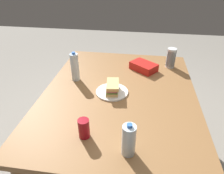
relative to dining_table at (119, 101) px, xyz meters
name	(u,v)px	position (x,y,z in m)	size (l,w,h in m)	color
ground_plane	(118,157)	(0.00, 0.00, -0.67)	(8.00, 8.00, 0.00)	gray
dining_table	(119,101)	(0.00, 0.00, 0.00)	(1.51, 1.17, 0.75)	olive
paper_plate	(112,92)	(0.01, -0.06, 0.09)	(0.25, 0.25, 0.01)	white
sandwich	(112,87)	(0.02, -0.05, 0.13)	(0.19, 0.12, 0.08)	#DBB26B
soda_can_red	(84,128)	(0.49, -0.15, 0.14)	(0.07, 0.07, 0.12)	maroon
chip_bag	(144,67)	(-0.40, 0.18, 0.12)	(0.23, 0.15, 0.07)	red
water_bottle_tall	(75,67)	(-0.14, -0.39, 0.20)	(0.07, 0.07, 0.25)	silver
plastic_cup_stack	(171,58)	(-0.50, 0.42, 0.17)	(0.08, 0.08, 0.18)	silver
water_bottle_spare	(129,140)	(0.58, 0.11, 0.18)	(0.07, 0.07, 0.20)	silver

